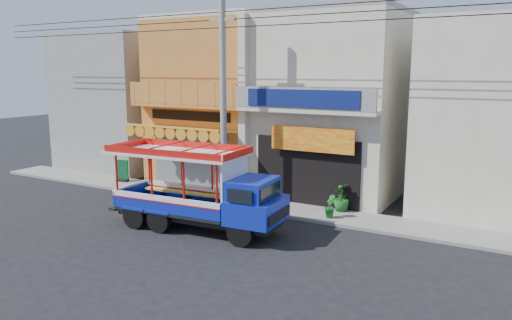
# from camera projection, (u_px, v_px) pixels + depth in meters

# --- Properties ---
(ground) EXTENTS (90.00, 90.00, 0.00)m
(ground) POSITION_uv_depth(u_px,v_px,m) (197.00, 232.00, 17.67)
(ground) COLOR black
(ground) RESTS_ON ground
(sidewalk) EXTENTS (30.00, 2.00, 0.12)m
(sidewalk) POSITION_uv_depth(u_px,v_px,m) (253.00, 204.00, 21.07)
(sidewalk) COLOR slate
(sidewalk) RESTS_ON ground
(shophouse_left) EXTENTS (6.00, 7.50, 8.24)m
(shophouse_left) POSITION_uv_depth(u_px,v_px,m) (225.00, 100.00, 25.69)
(shophouse_left) COLOR #C0712A
(shophouse_left) RESTS_ON ground
(shophouse_right) EXTENTS (6.00, 6.75, 8.24)m
(shophouse_right) POSITION_uv_depth(u_px,v_px,m) (335.00, 104.00, 22.76)
(shophouse_right) COLOR beige
(shophouse_right) RESTS_ON ground
(party_pilaster) EXTENTS (0.35, 0.30, 8.00)m
(party_pilaster) POSITION_uv_depth(u_px,v_px,m) (243.00, 109.00, 21.58)
(party_pilaster) COLOR beige
(party_pilaster) RESTS_ON ground
(filler_building_left) EXTENTS (6.00, 6.00, 7.60)m
(filler_building_left) POSITION_uv_depth(u_px,v_px,m) (125.00, 102.00, 29.19)
(filler_building_left) COLOR gray
(filler_building_left) RESTS_ON ground
(filler_building_right) EXTENTS (6.00, 6.00, 7.60)m
(filler_building_right) POSITION_uv_depth(u_px,v_px,m) (504.00, 118.00, 19.42)
(filler_building_right) COLOR beige
(filler_building_right) RESTS_ON ground
(utility_pole) EXTENTS (28.00, 0.26, 9.00)m
(utility_pole) POSITION_uv_depth(u_px,v_px,m) (226.00, 86.00, 20.00)
(utility_pole) COLOR gray
(utility_pole) RESTS_ON ground
(songthaew_truck) EXTENTS (6.58, 2.53, 3.01)m
(songthaew_truck) POSITION_uv_depth(u_px,v_px,m) (208.00, 192.00, 17.46)
(songthaew_truck) COLOR black
(songthaew_truck) RESTS_ON ground
(green_sign) EXTENTS (0.72, 0.43, 1.10)m
(green_sign) POSITION_uv_depth(u_px,v_px,m) (122.00, 172.00, 25.06)
(green_sign) COLOR black
(green_sign) RESTS_ON sidewalk
(potted_plant_b) EXTENTS (0.52, 0.58, 0.87)m
(potted_plant_b) POSITION_uv_depth(u_px,v_px,m) (330.00, 206.00, 18.92)
(potted_plant_b) COLOR #1A5C1E
(potted_plant_b) RESTS_ON sidewalk
(potted_plant_c) EXTENTS (0.71, 0.71, 1.13)m
(potted_plant_c) POSITION_uv_depth(u_px,v_px,m) (342.00, 197.00, 19.78)
(potted_plant_c) COLOR #1A5C1E
(potted_plant_c) RESTS_ON sidewalk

